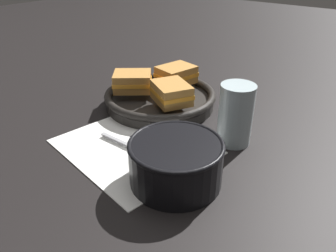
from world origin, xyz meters
TOP-DOWN VIEW (x-y plane):
  - ground_plane at (0.00, 0.00)m, footprint 4.00×4.00m
  - napkin at (-0.04, -0.02)m, footprint 0.33×0.30m
  - soup_bowl at (0.10, -0.06)m, footprint 0.17×0.17m
  - spoon at (0.00, -0.04)m, footprint 0.17×0.03m
  - skillet at (-0.12, 0.17)m, footprint 0.29×0.29m
  - sandwich_near_left at (-0.18, 0.13)m, footprint 0.12×0.12m
  - sandwich_near_right at (-0.06, 0.13)m, footprint 0.12×0.11m
  - sandwich_far_left at (-0.12, 0.24)m, footprint 0.10×0.11m
  - drinking_glass at (0.12, 0.12)m, footprint 0.07×0.07m

SIDE VIEW (x-z plane):
  - ground_plane at x=0.00m, z-range 0.00..0.00m
  - napkin at x=-0.04m, z-range 0.00..0.00m
  - spoon at x=0.00m, z-range 0.00..0.01m
  - skillet at x=-0.12m, z-range 0.00..0.04m
  - soup_bowl at x=0.10m, z-range 0.01..0.09m
  - drinking_glass at x=0.12m, z-range 0.00..0.13m
  - sandwich_near_left at x=-0.18m, z-range 0.04..0.09m
  - sandwich_near_right at x=-0.06m, z-range 0.04..0.09m
  - sandwich_far_left at x=-0.12m, z-range 0.04..0.09m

